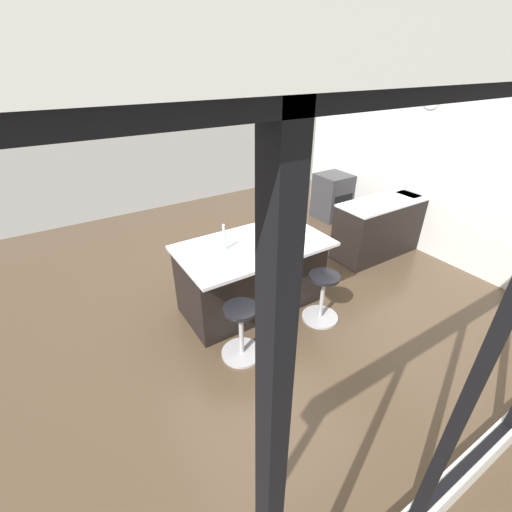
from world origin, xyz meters
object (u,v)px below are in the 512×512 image
at_px(stool_middle, 241,333).
at_px(water_bottle, 224,240).
at_px(stool_by_window, 322,298).
at_px(cutting_board, 275,238).
at_px(fruit_bowl, 290,232).
at_px(kitchen_island, 252,274).
at_px(apple_green, 281,235).
at_px(apple_yellow, 265,235).
at_px(oven_range, 332,196).

relative_size(stool_middle, water_bottle, 2.01).
height_order(stool_by_window, water_bottle, water_bottle).
relative_size(cutting_board, water_bottle, 1.15).
bearing_deg(fruit_bowl, stool_middle, 29.66).
relative_size(stool_by_window, fruit_bowl, 2.60).
xyz_separation_m(kitchen_island, stool_by_window, (-0.56, 0.69, -0.16)).
height_order(stool_middle, apple_green, apple_green).
bearing_deg(water_bottle, fruit_bowl, 173.00).
bearing_deg(apple_yellow, water_bottle, -3.51).
height_order(stool_middle, apple_yellow, apple_yellow).
relative_size(stool_middle, cutting_board, 1.75).
distance_m(stool_by_window, fruit_bowl, 0.88).
relative_size(apple_yellow, water_bottle, 0.23).
distance_m(stool_middle, water_bottle, 1.04).
relative_size(stool_by_window, cutting_board, 1.75).
distance_m(kitchen_island, stool_middle, 0.90).
bearing_deg(stool_by_window, fruit_bowl, -85.09).
distance_m(stool_middle, apple_green, 1.25).
relative_size(cutting_board, fruit_bowl, 1.49).
bearing_deg(fruit_bowl, kitchen_island, -9.61).
height_order(apple_yellow, apple_green, apple_green).
xyz_separation_m(oven_range, apple_green, (2.51, 1.70, 0.52)).
relative_size(cutting_board, apple_yellow, 4.96).
bearing_deg(water_bottle, apple_green, 169.10).
relative_size(stool_by_window, apple_yellow, 8.66).
bearing_deg(apple_green, fruit_bowl, -170.90).
relative_size(stool_middle, apple_green, 8.23).
bearing_deg(stool_by_window, kitchen_island, -51.10).
bearing_deg(oven_range, kitchen_island, 29.22).
bearing_deg(oven_range, apple_green, 34.19).
xyz_separation_m(stool_by_window, fruit_bowl, (0.05, -0.61, 0.64)).
height_order(apple_yellow, water_bottle, water_bottle).
distance_m(water_bottle, fruit_bowl, 0.87).
xyz_separation_m(cutting_board, fruit_bowl, (-0.21, 0.03, 0.03)).
distance_m(stool_by_window, apple_green, 0.91).
bearing_deg(stool_by_window, apple_green, -69.06).
height_order(kitchen_island, stool_by_window, kitchen_island).
distance_m(apple_green, water_bottle, 0.70).
xyz_separation_m(apple_green, fruit_bowl, (-0.17, -0.03, -0.02)).
relative_size(oven_range, cutting_board, 2.41).
height_order(oven_range, stool_by_window, oven_range).
distance_m(apple_yellow, water_bottle, 0.53).
xyz_separation_m(stool_by_window, cutting_board, (0.26, -0.64, 0.61)).
height_order(apple_green, water_bottle, water_bottle).
bearing_deg(cutting_board, kitchen_island, -10.49).
distance_m(oven_range, fruit_bowl, 2.92).
xyz_separation_m(water_bottle, fruit_bowl, (-0.85, 0.10, -0.08)).
distance_m(apple_green, fruit_bowl, 0.17).
height_order(stool_by_window, stool_middle, same).
xyz_separation_m(stool_by_window, stool_middle, (1.12, 0.00, 0.00)).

